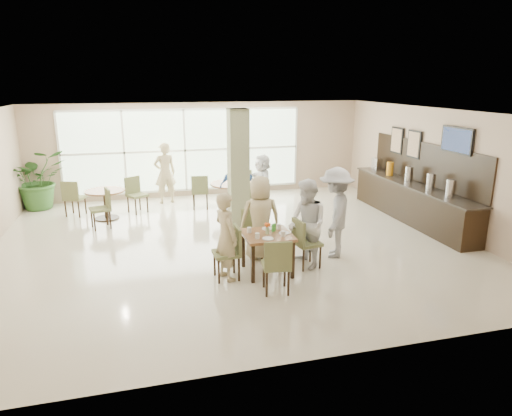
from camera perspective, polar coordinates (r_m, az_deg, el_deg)
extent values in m
plane|color=beige|center=(9.99, -2.87, -4.36)|extent=(10.00, 10.00, 0.00)
plane|color=white|center=(9.41, -3.11, 11.88)|extent=(10.00, 10.00, 0.00)
plane|color=tan|center=(13.97, -6.83, 7.26)|extent=(10.00, 0.00, 10.00)
plane|color=tan|center=(5.46, 6.87, -6.19)|extent=(10.00, 0.00, 10.00)
plane|color=tan|center=(11.68, 21.86, 4.59)|extent=(0.00, 9.00, 9.00)
plane|color=silver|center=(13.88, -8.87, 7.13)|extent=(7.00, 0.00, 7.00)
cube|color=#6A6E4C|center=(10.84, -2.23, 4.92)|extent=(0.45, 0.45, 2.80)
cube|color=brown|center=(8.25, 1.43, -3.40)|extent=(0.87, 0.87, 0.05)
cube|color=black|center=(7.96, -0.39, -7.01)|extent=(0.06, 0.06, 0.70)
cube|color=black|center=(8.16, 4.62, -6.48)|extent=(0.06, 0.06, 0.70)
cube|color=black|center=(8.62, -1.61, -5.19)|extent=(0.06, 0.06, 0.70)
cube|color=black|center=(8.81, 3.04, -4.75)|extent=(0.06, 0.06, 0.70)
cylinder|color=brown|center=(12.12, -18.39, 2.04)|extent=(0.99, 0.99, 0.04)
cylinder|color=black|center=(12.21, -18.24, 0.33)|extent=(0.10, 0.10, 0.71)
cylinder|color=black|center=(12.30, -18.11, -1.20)|extent=(0.60, 0.60, 0.03)
cylinder|color=brown|center=(12.33, -2.98, 3.06)|extent=(1.19, 1.19, 0.04)
cylinder|color=black|center=(12.42, -2.95, 1.37)|extent=(0.10, 0.10, 0.71)
cylinder|color=black|center=(12.50, -2.93, -0.14)|extent=(0.60, 0.60, 0.03)
cylinder|color=white|center=(8.48, 2.85, -2.34)|extent=(0.08, 0.08, 0.10)
cylinder|color=white|center=(8.28, -0.85, -2.77)|extent=(0.08, 0.08, 0.10)
cylinder|color=white|center=(8.10, 3.40, -3.24)|extent=(0.08, 0.08, 0.10)
cylinder|color=white|center=(7.98, 0.16, -3.49)|extent=(0.08, 0.08, 0.10)
cylinder|color=white|center=(7.97, 1.49, -3.84)|extent=(0.20, 0.20, 0.01)
cylinder|color=white|center=(8.50, 1.41, -2.59)|extent=(0.20, 0.20, 0.01)
cylinder|color=white|center=(8.26, 3.53, -3.15)|extent=(0.20, 0.20, 0.01)
cylinder|color=#99B27F|center=(8.22, 1.44, -2.84)|extent=(0.07, 0.07, 0.12)
sphere|color=#E15412|center=(8.20, 1.64, -2.10)|extent=(0.07, 0.07, 0.07)
sphere|color=#E15412|center=(8.21, 1.29, -2.07)|extent=(0.07, 0.07, 0.07)
sphere|color=#E15412|center=(8.16, 1.39, -2.18)|extent=(0.07, 0.07, 0.07)
cube|color=green|center=(8.35, 2.24, -2.45)|extent=(0.09, 0.07, 0.15)
cube|color=black|center=(12.09, 18.80, 0.61)|extent=(0.60, 4.60, 0.90)
cube|color=black|center=(11.99, 19.00, 2.78)|extent=(0.64, 4.70, 0.04)
cube|color=black|center=(12.05, 20.38, 5.29)|extent=(0.04, 4.60, 1.00)
cylinder|color=silver|center=(10.84, 23.14, 2.25)|extent=(0.20, 0.20, 0.40)
cylinder|color=silver|center=(11.38, 21.02, 3.07)|extent=(0.20, 0.20, 0.40)
cylinder|color=silver|center=(12.11, 18.57, 4.00)|extent=(0.20, 0.20, 0.40)
cylinder|color=orange|center=(12.85, 16.40, 4.73)|extent=(0.18, 0.18, 0.36)
cube|color=silver|center=(13.45, 14.88, 5.31)|extent=(0.18, 0.30, 0.36)
cube|color=black|center=(11.06, 23.83, 7.77)|extent=(0.06, 1.00, 0.58)
cube|color=#7F99CC|center=(11.05, 23.73, 7.77)|extent=(0.01, 0.92, 0.50)
cube|color=black|center=(12.39, 19.16, 7.54)|extent=(0.04, 0.55, 0.70)
cube|color=brown|center=(12.37, 19.07, 7.54)|extent=(0.01, 0.47, 0.62)
cube|color=black|center=(13.05, 17.22, 8.08)|extent=(0.04, 0.55, 0.70)
cube|color=brown|center=(13.04, 17.13, 8.08)|extent=(0.01, 0.47, 0.62)
imported|color=#305F26|center=(13.80, -25.59, 3.25)|extent=(1.94, 1.94, 1.63)
imported|color=tan|center=(7.99, -3.77, -3.58)|extent=(0.55, 0.67, 1.58)
imported|color=tan|center=(8.91, 0.55, -1.22)|extent=(0.82, 0.46, 1.66)
imported|color=white|center=(8.54, 6.40, -2.02)|extent=(0.75, 0.90, 1.68)
imported|color=#98989B|center=(9.13, 9.91, -0.58)|extent=(1.15, 1.34, 1.80)
imported|color=#3F6FBF|center=(11.58, -2.22, 2.62)|extent=(1.07, 0.82, 1.61)
imported|color=white|center=(12.46, 0.79, 3.30)|extent=(0.63, 1.40, 1.50)
imported|color=tan|center=(13.27, -11.30, 4.30)|extent=(0.71, 0.54, 1.74)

